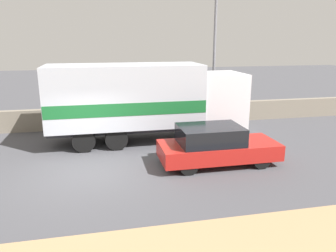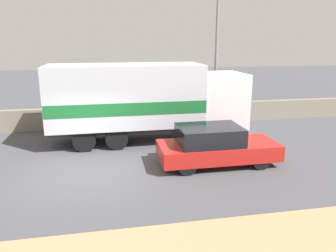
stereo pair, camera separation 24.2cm
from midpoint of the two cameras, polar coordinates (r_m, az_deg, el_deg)
ground_plane at (r=11.36m, az=-13.81°, el=-8.00°), size 80.00×80.00×0.00m
stone_wall_backdrop at (r=16.86m, az=-13.45°, el=1.41°), size 60.00×0.35×1.05m
street_lamp at (r=16.91m, az=7.69°, el=13.29°), size 0.56×0.28×6.71m
box_truck at (r=14.02m, az=-4.74°, el=4.65°), size 8.35×2.35×3.33m
car_hatchback at (r=11.69m, az=7.72°, el=-3.36°), size 4.20×1.71×1.41m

